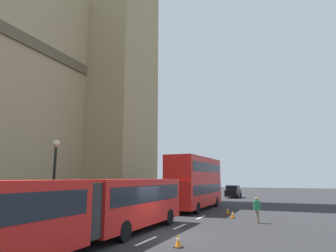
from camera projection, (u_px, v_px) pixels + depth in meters
ground_plane at (161, 235)px, 15.61m from camera, size 160.00×160.00×0.00m
lane_centre_marking at (121, 252)px, 11.96m from camera, size 25.20×0.16×0.01m
articulated_bus at (74, 207)px, 12.49m from camera, size 18.71×2.54×2.90m
double_decker_bus at (196, 181)px, 28.37m from camera, size 10.49×2.54×4.90m
sedan_lead at (233, 192)px, 44.65m from camera, size 4.40×1.86×1.85m
traffic_cone_west at (178, 241)px, 12.79m from camera, size 0.36×0.36×0.58m
traffic_cone_middle at (233, 214)px, 21.90m from camera, size 0.36×0.36×0.58m
traffic_cone_east at (228, 211)px, 24.21m from camera, size 0.36×0.36×0.58m
street_lamp at (54, 177)px, 17.54m from camera, size 0.44×0.44×5.27m
pedestrian_near_cones at (257, 209)px, 19.67m from camera, size 0.36×0.46×1.69m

